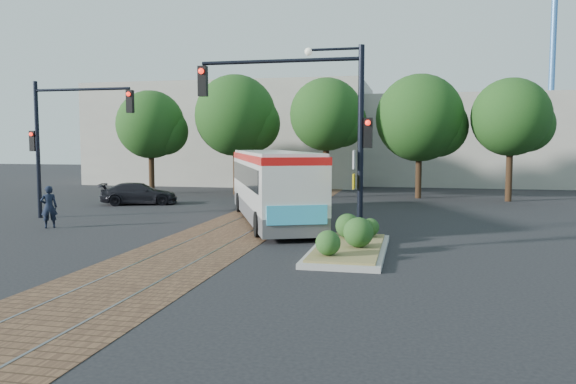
% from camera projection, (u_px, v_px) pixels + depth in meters
% --- Properties ---
extents(ground, '(120.00, 120.00, 0.00)m').
position_uv_depth(ground, '(211.00, 241.00, 19.00)').
color(ground, black).
rests_on(ground, ground).
extents(trackbed, '(3.60, 40.00, 0.02)m').
position_uv_depth(trackbed, '(245.00, 224.00, 22.89)').
color(trackbed, brown).
rests_on(trackbed, ground).
extents(tree_row, '(26.40, 5.60, 7.67)m').
position_uv_depth(tree_row, '(323.00, 118.00, 34.29)').
color(tree_row, '#382314').
rests_on(tree_row, ground).
extents(warehouses, '(40.00, 13.00, 8.00)m').
position_uv_depth(warehouses, '(325.00, 137.00, 46.74)').
color(warehouses, '#ADA899').
rests_on(warehouses, ground).
extents(crane, '(8.00, 0.50, 18.00)m').
position_uv_depth(crane, '(553.00, 53.00, 47.23)').
color(crane, '#3F72B2').
rests_on(crane, ground).
extents(city_bus, '(6.41, 11.09, 2.96)m').
position_uv_depth(city_bus, '(272.00, 182.00, 23.75)').
color(city_bus, '#49494B').
rests_on(city_bus, ground).
extents(traffic_island, '(2.20, 5.20, 1.13)m').
position_uv_depth(traffic_island, '(350.00, 241.00, 17.06)').
color(traffic_island, gray).
rests_on(traffic_island, ground).
extents(signal_pole_main, '(5.49, 0.46, 6.00)m').
position_uv_depth(signal_pole_main, '(320.00, 115.00, 17.02)').
color(signal_pole_main, black).
rests_on(signal_pole_main, ground).
extents(signal_pole_left, '(4.99, 0.34, 6.00)m').
position_uv_depth(signal_pole_left, '(60.00, 130.00, 24.36)').
color(signal_pole_left, black).
rests_on(signal_pole_left, ground).
extents(officer, '(0.72, 0.67, 1.66)m').
position_uv_depth(officer, '(49.00, 207.00, 21.86)').
color(officer, black).
rests_on(officer, ground).
extents(parked_car, '(4.39, 2.98, 1.18)m').
position_uv_depth(parked_car, '(139.00, 194.00, 30.32)').
color(parked_car, black).
rests_on(parked_car, ground).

